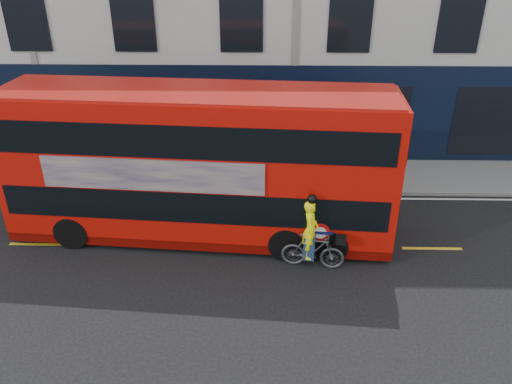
{
  "coord_description": "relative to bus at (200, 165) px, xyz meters",
  "views": [
    {
      "loc": [
        -1.07,
        -11.21,
        8.44
      ],
      "look_at": [
        -1.35,
        2.39,
        1.41
      ],
      "focal_mm": 35.0,
      "sensor_mm": 36.0,
      "label": 1
    }
  ],
  "objects": [
    {
      "name": "bus",
      "position": [
        0.0,
        0.0,
        0.0
      ],
      "size": [
        11.63,
        3.47,
        4.62
      ],
      "rotation": [
        0.0,
        0.0,
        -0.08
      ],
      "color": "#BE0F07",
      "rests_on": "ground"
    },
    {
      "name": "kerb",
      "position": [
        3.0,
        2.73,
        -2.31
      ],
      "size": [
        60.0,
        0.12,
        0.13
      ],
      "primitive_type": "cube",
      "color": "slate",
      "rests_on": "ground"
    },
    {
      "name": "cyclist",
      "position": [
        3.25,
        -1.75,
        -1.6
      ],
      "size": [
        1.84,
        0.77,
        2.31
      ],
      "rotation": [
        0.0,
        0.0,
        -0.15
      ],
      "color": "#4A4B4F",
      "rests_on": "ground"
    },
    {
      "name": "road_edge_line",
      "position": [
        3.0,
        2.43,
        -2.37
      ],
      "size": [
        58.0,
        0.1,
        0.01
      ],
      "primitive_type": "cube",
      "color": "silver",
      "rests_on": "ground"
    },
    {
      "name": "pavement",
      "position": [
        3.0,
        4.23,
        -2.31
      ],
      "size": [
        60.0,
        3.0,
        0.12
      ],
      "primitive_type": "cube",
      "color": "slate",
      "rests_on": "ground"
    },
    {
      "name": "ground",
      "position": [
        3.0,
        -2.27,
        -2.37
      ],
      "size": [
        120.0,
        120.0,
        0.0
      ],
      "primitive_type": "plane",
      "color": "black",
      "rests_on": "ground"
    },
    {
      "name": "lane_dashes",
      "position": [
        3.0,
        -0.77,
        -2.37
      ],
      "size": [
        58.0,
        0.12,
        0.01
      ],
      "primitive_type": null,
      "color": "yellow",
      "rests_on": "ground"
    }
  ]
}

